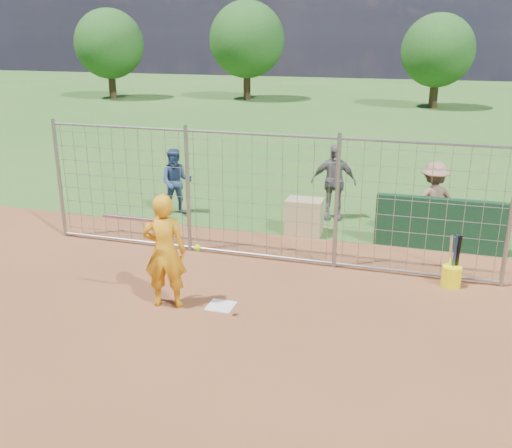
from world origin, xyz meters
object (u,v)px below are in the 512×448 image
(bucket_with_bats, at_px, (452,273))
(bystander_a, at_px, (176,182))
(equipment_bin, at_px, (304,217))
(batter, at_px, (165,251))
(bystander_b, at_px, (333,182))
(bystander_c, at_px, (433,202))

(bucket_with_bats, bearing_deg, bystander_a, 158.95)
(equipment_bin, bearing_deg, bystander_a, 170.36)
(batter, height_order, bystander_b, batter)
(bystander_c, distance_m, equipment_bin, 2.78)
(bystander_b, height_order, equipment_bin, bystander_b)
(bystander_c, bearing_deg, bystander_b, -44.99)
(batter, bearing_deg, bystander_b, -121.28)
(batter, distance_m, bystander_a, 5.04)
(bystander_a, xyz_separation_m, bucket_with_bats, (6.45, -2.48, -0.58))
(batter, bearing_deg, bystander_a, -80.28)
(bystander_b, distance_m, bystander_c, 2.45)
(bucket_with_bats, bearing_deg, batter, -154.27)
(bystander_c, bearing_deg, bystander_a, -25.26)
(equipment_bin, relative_size, bucket_with_bats, 0.82)
(batter, distance_m, equipment_bin, 4.42)
(bystander_a, bearing_deg, batter, -89.34)
(batter, distance_m, bystander_b, 5.72)
(bystander_b, height_order, bucket_with_bats, bystander_b)
(bystander_c, relative_size, bucket_with_bats, 1.77)
(batter, xyz_separation_m, equipment_bin, (1.39, 4.16, -0.56))
(bystander_c, xyz_separation_m, equipment_bin, (-2.71, -0.42, -0.46))
(bystander_a, height_order, bystander_b, bystander_b)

